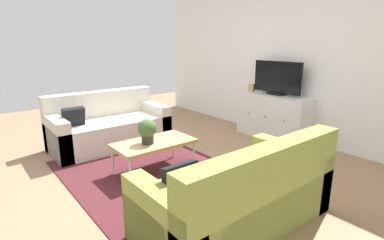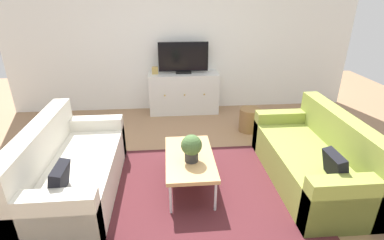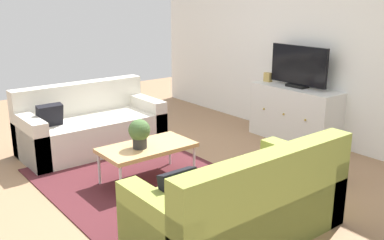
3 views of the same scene
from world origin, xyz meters
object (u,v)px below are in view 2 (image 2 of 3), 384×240
(coffee_table, at_px, (190,159))
(flat_screen_tv, at_px, (183,58))
(wicker_basket, at_px, (250,120))
(couch_right_side, at_px, (317,160))
(couch_left_side, at_px, (68,172))
(mantel_clock, at_px, (155,70))
(tv_console, at_px, (184,93))
(potted_plant, at_px, (191,147))

(coffee_table, xyz_separation_m, flat_screen_tv, (0.08, 2.36, 0.65))
(wicker_basket, bearing_deg, couch_right_side, -74.21)
(couch_left_side, distance_m, mantel_clock, 2.60)
(couch_left_side, relative_size, flat_screen_tv, 1.99)
(tv_console, height_order, mantel_clock, mantel_clock)
(wicker_basket, bearing_deg, mantel_clock, 149.07)
(coffee_table, bearing_deg, flat_screen_tv, 88.15)
(couch_left_side, height_order, wicker_basket, couch_left_side)
(coffee_table, height_order, wicker_basket, coffee_table)
(couch_right_side, relative_size, wicker_basket, 4.67)
(couch_left_side, relative_size, potted_plant, 5.70)
(flat_screen_tv, bearing_deg, potted_plant, -91.45)
(coffee_table, xyz_separation_m, wicker_basket, (1.10, 1.42, -0.18))
(couch_right_side, relative_size, mantel_clock, 13.65)
(couch_left_side, distance_m, potted_plant, 1.41)
(couch_left_side, relative_size, wicker_basket, 4.67)
(couch_left_side, height_order, mantel_clock, mantel_clock)
(couch_right_side, height_order, flat_screen_tv, flat_screen_tv)
(couch_right_side, height_order, wicker_basket, couch_right_side)
(coffee_table, xyz_separation_m, potted_plant, (0.01, -0.10, 0.20))
(couch_left_side, height_order, coffee_table, couch_left_side)
(coffee_table, distance_m, tv_console, 2.34)
(mantel_clock, bearing_deg, wicker_basket, -30.93)
(couch_left_side, xyz_separation_m, couch_right_side, (2.87, 0.00, 0.00))
(tv_console, relative_size, flat_screen_tv, 1.42)
(couch_left_side, xyz_separation_m, coffee_table, (1.36, 0.03, 0.09))
(potted_plant, bearing_deg, couch_left_side, 177.27)
(couch_left_side, xyz_separation_m, flat_screen_tv, (1.44, 2.39, 0.74))
(potted_plant, bearing_deg, couch_right_side, 2.50)
(couch_right_side, bearing_deg, coffee_table, 178.83)
(couch_left_side, xyz_separation_m, potted_plant, (1.37, -0.07, 0.29))
(couch_right_side, height_order, potted_plant, couch_right_side)
(couch_left_side, bearing_deg, coffee_table, 1.30)
(coffee_table, height_order, potted_plant, potted_plant)
(couch_right_side, bearing_deg, wicker_basket, 105.79)
(coffee_table, height_order, mantel_clock, mantel_clock)
(couch_right_side, relative_size, potted_plant, 5.70)
(coffee_table, relative_size, tv_console, 0.78)
(coffee_table, bearing_deg, couch_right_side, -1.17)
(wicker_basket, bearing_deg, coffee_table, -127.73)
(couch_right_side, xyz_separation_m, coffee_table, (-1.51, 0.03, 0.09))
(couch_right_side, distance_m, mantel_clock, 3.12)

